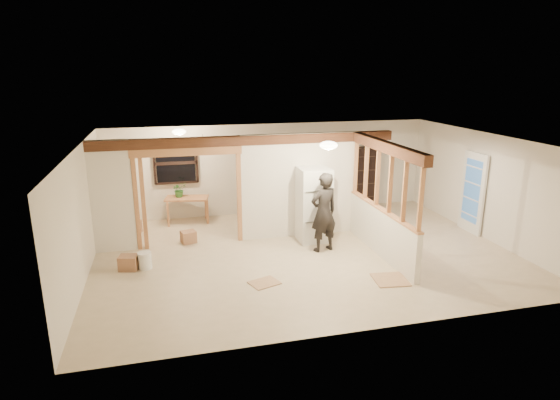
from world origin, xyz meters
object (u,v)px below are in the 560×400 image
object	(u,v)px
woman	(324,212)
work_table	(187,210)
refrigerator	(314,205)
shop_vac	(112,229)
bookshelf	(362,178)

from	to	relation	value
woman	work_table	distance (m)	3.98
refrigerator	woman	bearing A→B (deg)	-89.60
shop_vac	woman	bearing A→B (deg)	-20.51
woman	shop_vac	size ratio (longest dim) A/B	2.94
woman	work_table	world-z (taller)	woman
refrigerator	woman	xyz separation A→B (m)	(0.00, -0.70, 0.02)
work_table	shop_vac	bearing A→B (deg)	-138.85
refrigerator	woman	distance (m)	0.70
bookshelf	woman	bearing A→B (deg)	-126.82
work_table	bookshelf	xyz separation A→B (m)	(5.03, 0.19, 0.54)
work_table	bookshelf	distance (m)	5.07
shop_vac	work_table	bearing A→B (deg)	29.15
woman	work_table	bearing A→B (deg)	-59.11
woman	shop_vac	distance (m)	5.00
woman	bookshelf	xyz separation A→B (m)	(2.20, 2.94, -0.01)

